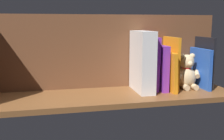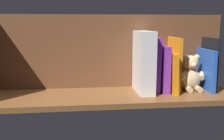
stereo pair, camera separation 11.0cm
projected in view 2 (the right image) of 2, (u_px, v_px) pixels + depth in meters
ground_plane at (112, 96)px, 112.30cm from camera, size 106.89×29.67×2.20cm
shelf_back_panel at (109, 51)px, 121.45cm from camera, size 106.89×1.50×33.79cm
book_0 at (210, 64)px, 118.41cm from camera, size 1.24×16.10×23.50cm
book_1 at (206, 70)px, 117.94cm from camera, size 1.79×17.49×18.39cm
teddy_bear at (191, 74)px, 117.49cm from camera, size 13.13×10.27×16.17cm
book_2 at (174, 64)px, 116.46cm from camera, size 1.23×16.21×23.74cm
book_3 at (170, 72)px, 115.62cm from camera, size 2.43×18.56×17.37cm
book_4 at (162, 68)px, 116.40cm from camera, size 2.78×15.75×20.18cm
book_5 at (154, 64)px, 116.67cm from camera, size 3.18×13.74×23.87cm
dictionary_thick_white at (144, 62)px, 113.37cm from camera, size 6.39×18.55×26.58cm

